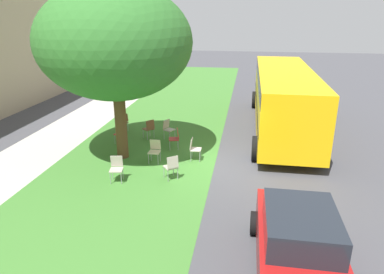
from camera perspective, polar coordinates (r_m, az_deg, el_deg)
The scene contains 15 objects.
ground at distance 13.28m, azimuth 4.61°, elevation -4.46°, with size 80.00×80.00×0.00m, color #424247.
grass_verge at distance 13.87m, azimuth -8.70°, elevation -3.55°, with size 48.00×6.00×0.01m, color #3D752D.
sidewalk_strip at distance 15.74m, azimuth -24.17°, elevation -2.25°, with size 48.00×2.80×0.01m, color #ADA89E.
street_tree at distance 13.14m, azimuth -12.38°, elevation 14.71°, with size 5.52×5.52×6.43m.
chair_0 at distance 13.33m, azimuth -6.08°, elevation -2.01°, with size 0.42×0.42×0.88m.
chair_1 at distance 15.47m, azimuth -11.41°, elevation 0.82°, with size 0.54×0.54×0.88m.
chair_2 at distance 12.07m, azimuth -12.16°, elevation -4.75°, with size 0.49×0.48×0.88m.
chair_3 at distance 15.85m, azimuth -6.96°, elevation 1.54°, with size 0.59×0.59×0.88m.
chair_4 at distance 11.91m, azimuth -3.35°, elevation -4.65°, with size 0.58×0.58×0.88m.
chair_5 at distance 14.55m, azimuth -2.70°, elevation -0.02°, with size 0.51×0.51×0.88m.
chair_6 at distance 16.99m, azimuth -11.10°, elevation 2.55°, with size 0.47×0.47×0.88m.
chair_7 at distance 13.44m, azimuth 0.33°, elevation -1.70°, with size 0.43×0.43×0.88m.
chair_8 at distance 15.74m, azimuth -3.90°, elevation 1.50°, with size 0.56×0.56×0.88m.
parked_car at distance 8.02m, azimuth 16.77°, elevation -16.18°, with size 3.70×1.92×1.65m.
school_bus at distance 17.21m, azimuth 14.65°, elevation 6.78°, with size 10.40×2.80×2.88m.
Camera 1 is at (-12.09, -0.88, 5.43)m, focal length 32.86 mm.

